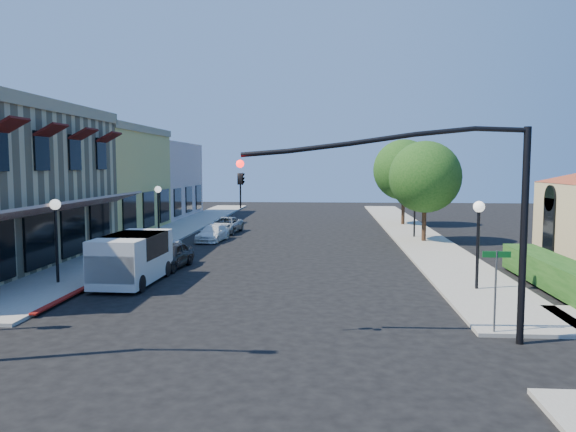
# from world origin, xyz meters

# --- Properties ---
(ground) EXTENTS (120.00, 120.00, 0.00)m
(ground) POSITION_xyz_m (0.00, 0.00, 0.00)
(ground) COLOR black
(ground) RESTS_ON ground
(sidewalk_left) EXTENTS (3.50, 50.00, 0.12)m
(sidewalk_left) POSITION_xyz_m (-8.75, 27.00, 0.06)
(sidewalk_left) COLOR gray
(sidewalk_left) RESTS_ON ground
(sidewalk_right) EXTENTS (3.50, 50.00, 0.12)m
(sidewalk_right) POSITION_xyz_m (8.75, 27.00, 0.06)
(sidewalk_right) COLOR gray
(sidewalk_right) RESTS_ON ground
(curb_red_strip) EXTENTS (0.25, 10.00, 0.06)m
(curb_red_strip) POSITION_xyz_m (-6.90, 8.00, 0.00)
(curb_red_strip) COLOR maroon
(curb_red_strip) RESTS_ON ground
(yellow_stucco_building) EXTENTS (10.00, 12.00, 7.60)m
(yellow_stucco_building) POSITION_xyz_m (-15.50, 26.00, 3.80)
(yellow_stucco_building) COLOR #D8C461
(yellow_stucco_building) RESTS_ON ground
(pink_stucco_building) EXTENTS (10.00, 12.00, 7.00)m
(pink_stucco_building) POSITION_xyz_m (-15.50, 38.00, 3.50)
(pink_stucco_building) COLOR #C89F97
(pink_stucco_building) RESTS_ON ground
(hedge) EXTENTS (1.40, 8.00, 1.10)m
(hedge) POSITION_xyz_m (11.70, 9.00, 0.00)
(hedge) COLOR #174413
(hedge) RESTS_ON ground
(street_tree_a) EXTENTS (4.56, 4.56, 6.48)m
(street_tree_a) POSITION_xyz_m (8.80, 22.00, 4.19)
(street_tree_a) COLOR black
(street_tree_a) RESTS_ON ground
(street_tree_b) EXTENTS (4.94, 4.94, 7.02)m
(street_tree_b) POSITION_xyz_m (8.80, 32.00, 4.54)
(street_tree_b) COLOR black
(street_tree_b) RESTS_ON ground
(signal_mast_arm) EXTENTS (8.01, 0.39, 6.00)m
(signal_mast_arm) POSITION_xyz_m (5.86, 1.50, 4.09)
(signal_mast_arm) COLOR black
(signal_mast_arm) RESTS_ON ground
(street_name_sign) EXTENTS (0.80, 0.06, 2.50)m
(street_name_sign) POSITION_xyz_m (7.50, 2.20, 1.70)
(street_name_sign) COLOR #595B5E
(street_name_sign) RESTS_ON ground
(lamppost_left_near) EXTENTS (0.44, 0.44, 3.57)m
(lamppost_left_near) POSITION_xyz_m (-8.50, 8.00, 2.74)
(lamppost_left_near) COLOR black
(lamppost_left_near) RESTS_ON ground
(lamppost_left_far) EXTENTS (0.44, 0.44, 3.57)m
(lamppost_left_far) POSITION_xyz_m (-8.50, 22.00, 2.74)
(lamppost_left_far) COLOR black
(lamppost_left_far) RESTS_ON ground
(lamppost_right_near) EXTENTS (0.44, 0.44, 3.57)m
(lamppost_right_near) POSITION_xyz_m (8.50, 8.00, 2.74)
(lamppost_right_near) COLOR black
(lamppost_right_near) RESTS_ON ground
(lamppost_right_far) EXTENTS (0.44, 0.44, 3.57)m
(lamppost_right_far) POSITION_xyz_m (8.50, 24.00, 2.74)
(lamppost_right_far) COLOR black
(lamppost_right_far) RESTS_ON ground
(white_van) EXTENTS (2.19, 4.72, 2.06)m
(white_van) POSITION_xyz_m (-5.50, 8.44, 1.19)
(white_van) COLOR silver
(white_van) RESTS_ON ground
(parked_car_a) EXTENTS (1.86, 3.79, 1.25)m
(parked_car_a) POSITION_xyz_m (-4.93, 12.00, 0.62)
(parked_car_a) COLOR black
(parked_car_a) RESTS_ON ground
(parked_car_b) EXTENTS (1.61, 3.63, 1.16)m
(parked_car_b) POSITION_xyz_m (-5.38, 13.00, 0.58)
(parked_car_b) COLOR #9B9DA0
(parked_car_b) RESTS_ON ground
(parked_car_c) EXTENTS (1.89, 3.79, 1.06)m
(parked_car_c) POSITION_xyz_m (-4.80, 21.59, 0.53)
(parked_car_c) COLOR white
(parked_car_c) RESTS_ON ground
(parked_car_d) EXTENTS (2.32, 4.35, 1.16)m
(parked_car_d) POSITION_xyz_m (-4.80, 26.00, 0.58)
(parked_car_d) COLOR #96999A
(parked_car_d) RESTS_ON ground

